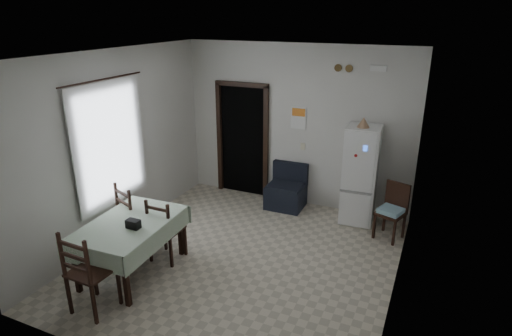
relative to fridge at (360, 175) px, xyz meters
The scene contains 25 objects.
ground 2.45m from the fridge, 123.17° to the right, with size 4.50×4.50×0.00m, color #B6AC95.
ceiling 3.10m from the fridge, 123.17° to the right, with size 4.20×4.50×0.02m, color white, non-canonical shape.
wall_back 1.44m from the fridge, 165.77° to the left, with size 4.20×0.02×2.90m, color silver, non-canonical shape.
wall_front 4.41m from the fridge, 106.79° to the right, with size 4.20×0.02×2.90m, color silver, non-canonical shape.
wall_left 3.92m from the fridge, 150.14° to the right, with size 0.02×4.50×2.90m, color silver, non-canonical shape.
wall_right 2.19m from the fridge, 66.52° to the right, with size 0.02×4.50×2.90m, color silver, non-canonical shape.
doorway 2.38m from the fridge, 167.25° to the left, with size 1.06×0.52×2.22m.
window_recess 4.09m from the fridge, 148.02° to the right, with size 0.10×1.20×1.60m, color silver.
curtain 3.99m from the fridge, 147.17° to the right, with size 0.02×1.45×1.85m, color silver.
curtain_rod 4.26m from the fridge, 147.09° to the right, with size 0.02×0.02×1.60m, color black.
calendar 1.48m from the fridge, 165.74° to the left, with size 0.28×0.02×0.40m, color white.
calendar_image 1.53m from the fridge, 166.00° to the left, with size 0.24×0.01×0.14m, color orange.
light_switch 1.18m from the fridge, 164.51° to the left, with size 0.08×0.02×0.12m, color beige.
vent_left 1.80m from the fridge, 151.49° to the left, with size 0.12×0.12×0.03m, color brown.
vent_right 1.76m from the fridge, 141.36° to the left, with size 0.12×0.12×0.03m, color brown.
emergency_light 1.74m from the fridge, 72.47° to the left, with size 0.25×0.07×0.09m, color white.
fridge is the anchor object (origin of this frame).
tan_cone 0.92m from the fridge, 99.39° to the right, with size 0.20×0.20×0.16m, color #A77E5C.
navy_seat 1.38m from the fridge, behind, with size 0.66×0.63×0.79m, color black, non-canonical shape.
corner_chair 0.81m from the fridge, 35.16° to the right, with size 0.39×0.39×0.90m, color black, non-canonical shape.
dining_table 3.79m from the fridge, 131.59° to the right, with size 0.96×1.47×0.76m, color #AAC0A4, non-canonical shape.
black_bag 3.73m from the fridge, 128.59° to the right, with size 0.18×0.11×0.12m, color black.
dining_chair_far_left 3.63m from the fridge, 141.53° to the right, with size 0.45×0.45×1.06m, color black, non-canonical shape.
dining_chair_far_right 3.26m from the fridge, 134.12° to the right, with size 0.42×0.42×0.97m, color black, non-canonical shape.
dining_chair_near_head 4.36m from the fridge, 123.45° to the right, with size 0.47×0.47×1.09m, color black, non-canonical shape.
Camera 1 is at (2.37, -4.82, 3.40)m, focal length 30.00 mm.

